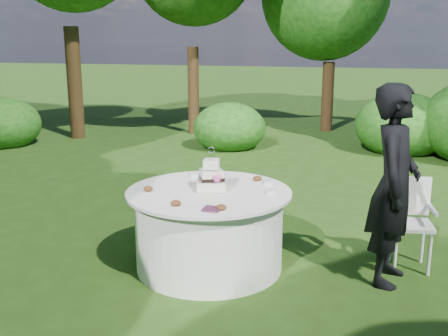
{
  "coord_description": "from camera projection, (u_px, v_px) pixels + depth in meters",
  "views": [
    {
      "loc": [
        1.55,
        -4.48,
        2.14
      ],
      "look_at": [
        0.15,
        0.0,
        1.0
      ],
      "focal_mm": 42.0,
      "sensor_mm": 36.0,
      "label": 1
    }
  ],
  "objects": [
    {
      "name": "ground",
      "position": [
        209.0,
        266.0,
        5.11
      ],
      "size": [
        80.0,
        80.0,
        0.0
      ],
      "primitive_type": "plane",
      "color": "#233D10",
      "rests_on": "ground"
    },
    {
      "name": "napkins",
      "position": [
        212.0,
        209.0,
        4.36
      ],
      "size": [
        0.14,
        0.14,
        0.02
      ],
      "primitive_type": "cube",
      "color": "#491F3C",
      "rests_on": "table"
    },
    {
      "name": "feather_plume",
      "position": [
        170.0,
        200.0,
        4.6
      ],
      "size": [
        0.48,
        0.07,
        0.01
      ],
      "primitive_type": "ellipsoid",
      "color": "white",
      "rests_on": "table"
    },
    {
      "name": "guest",
      "position": [
        394.0,
        186.0,
        4.61
      ],
      "size": [
        0.51,
        0.71,
        1.8
      ],
      "primitive_type": "imported",
      "rotation": [
        0.0,
        0.0,
        1.44
      ],
      "color": "black",
      "rests_on": "ground"
    },
    {
      "name": "table",
      "position": [
        209.0,
        229.0,
        5.02
      ],
      "size": [
        1.56,
        1.56,
        0.77
      ],
      "color": "silver",
      "rests_on": "ground"
    },
    {
      "name": "cake",
      "position": [
        212.0,
        178.0,
        4.93
      ],
      "size": [
        0.33,
        0.33,
        0.41
      ],
      "color": "silver",
      "rests_on": "table"
    },
    {
      "name": "chair",
      "position": [
        410.0,
        215.0,
        5.03
      ],
      "size": [
        0.44,
        0.43,
        0.87
      ],
      "color": "silver",
      "rests_on": "ground"
    },
    {
      "name": "votives",
      "position": [
        243.0,
        183.0,
        5.13
      ],
      "size": [
        1.0,
        0.49,
        0.04
      ],
      "color": "white",
      "rests_on": "table"
    },
    {
      "name": "petal_cups",
      "position": [
        202.0,
        193.0,
        4.75
      ],
      "size": [
        0.98,
        1.1,
        0.05
      ],
      "color": "#562D16",
      "rests_on": "table"
    }
  ]
}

